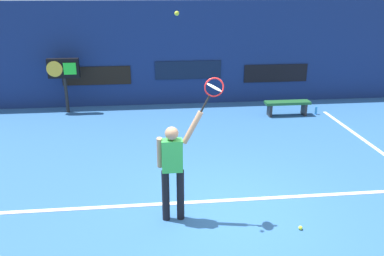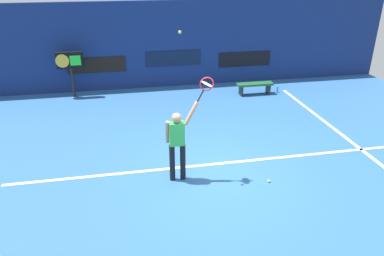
# 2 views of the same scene
# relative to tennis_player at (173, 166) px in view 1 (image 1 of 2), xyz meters

# --- Properties ---
(ground_plane) EXTENTS (18.00, 18.00, 0.00)m
(ground_plane) POSITION_rel_tennis_player_xyz_m (0.95, 0.09, -1.01)
(ground_plane) COLOR #2D609E
(back_wall) EXTENTS (18.00, 0.20, 3.37)m
(back_wall) POSITION_rel_tennis_player_xyz_m (0.95, 7.12, 0.68)
(back_wall) COLOR navy
(back_wall) RESTS_ON ground_plane
(sponsor_banner_center) EXTENTS (2.20, 0.03, 0.60)m
(sponsor_banner_center) POSITION_rel_tennis_player_xyz_m (0.95, 7.00, 0.15)
(sponsor_banner_center) COLOR #0C1933
(sponsor_banner_portside) EXTENTS (2.20, 0.03, 0.60)m
(sponsor_banner_portside) POSITION_rel_tennis_player_xyz_m (-2.05, 7.00, 0.03)
(sponsor_banner_portside) COLOR black
(sponsor_banner_starboard) EXTENTS (2.20, 0.03, 0.60)m
(sponsor_banner_starboard) POSITION_rel_tennis_player_xyz_m (3.95, 7.00, -0.03)
(sponsor_banner_starboard) COLOR black
(court_baseline) EXTENTS (10.00, 0.10, 0.01)m
(court_baseline) POSITION_rel_tennis_player_xyz_m (0.95, 0.49, -1.00)
(court_baseline) COLOR white
(court_baseline) RESTS_ON ground_plane
(tennis_player) EXTENTS (0.75, 0.31, 1.95)m
(tennis_player) POSITION_rel_tennis_player_xyz_m (0.00, 0.00, 0.00)
(tennis_player) COLOR black
(tennis_player) RESTS_ON ground_plane
(tennis_racket) EXTENTS (0.43, 0.27, 0.61)m
(tennis_racket) POSITION_rel_tennis_player_xyz_m (0.65, -0.00, 1.28)
(tennis_racket) COLOR black
(tennis_ball) EXTENTS (0.07, 0.07, 0.07)m
(tennis_ball) POSITION_rel_tennis_player_xyz_m (0.10, 0.04, 2.42)
(tennis_ball) COLOR #CCE033
(scoreboard_clock) EXTENTS (0.96, 0.20, 1.71)m
(scoreboard_clock) POSITION_rel_tennis_player_xyz_m (-2.96, 6.44, 0.33)
(scoreboard_clock) COLOR black
(scoreboard_clock) RESTS_ON ground_plane
(court_bench) EXTENTS (1.40, 0.36, 0.45)m
(court_bench) POSITION_rel_tennis_player_xyz_m (3.86, 5.40, -0.67)
(court_bench) COLOR #1E592D
(court_bench) RESTS_ON ground_plane
(water_bottle) EXTENTS (0.07, 0.07, 0.24)m
(water_bottle) POSITION_rel_tennis_player_xyz_m (4.80, 5.40, -0.89)
(water_bottle) COLOR #338CD8
(water_bottle) RESTS_ON ground_plane
(spare_ball) EXTENTS (0.07, 0.07, 0.07)m
(spare_ball) POSITION_rel_tennis_player_xyz_m (2.07, -0.56, -0.98)
(spare_ball) COLOR #CCE033
(spare_ball) RESTS_ON ground_plane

